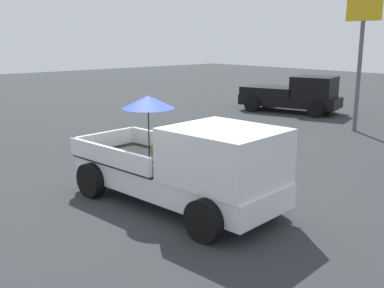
# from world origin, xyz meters

# --- Properties ---
(ground_plane) EXTENTS (80.00, 80.00, 0.00)m
(ground_plane) POSITION_xyz_m (0.00, 0.00, 0.00)
(ground_plane) COLOR #2D3033
(pickup_truck_main) EXTENTS (5.20, 2.64, 2.37)m
(pickup_truck_main) POSITION_xyz_m (0.47, 0.04, 0.97)
(pickup_truck_main) COLOR black
(pickup_truck_main) RESTS_ON ground
(pickup_truck_far) EXTENTS (5.12, 3.22, 1.80)m
(pickup_truck_far) POSITION_xyz_m (-6.04, 12.58, 0.87)
(pickup_truck_far) COLOR black
(pickup_truck_far) RESTS_ON ground
(motel_sign) EXTENTS (1.40, 0.16, 5.12)m
(motel_sign) POSITION_xyz_m (-1.60, 10.55, 3.60)
(motel_sign) COLOR #59595B
(motel_sign) RESTS_ON ground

